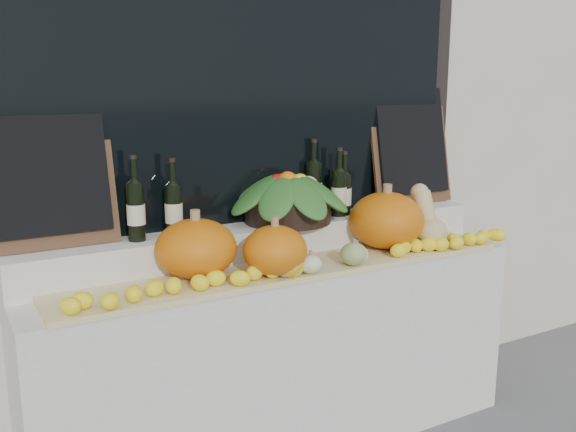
% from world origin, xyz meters
% --- Properties ---
extents(display_sill, '(2.30, 0.55, 0.88)m').
position_xyz_m(display_sill, '(0.00, 1.52, 0.44)').
color(display_sill, silver).
rests_on(display_sill, ground).
extents(rear_tier, '(2.30, 0.25, 0.16)m').
position_xyz_m(rear_tier, '(0.00, 1.68, 0.96)').
color(rear_tier, silver).
rests_on(rear_tier, display_sill).
extents(straw_bedding, '(2.10, 0.32, 0.02)m').
position_xyz_m(straw_bedding, '(0.00, 1.40, 0.89)').
color(straw_bedding, tan).
rests_on(straw_bedding, display_sill).
extents(pumpkin_left, '(0.43, 0.43, 0.24)m').
position_xyz_m(pumpkin_left, '(-0.42, 1.47, 1.03)').
color(pumpkin_left, orange).
rests_on(pumpkin_left, straw_bedding).
extents(pumpkin_right, '(0.40, 0.40, 0.27)m').
position_xyz_m(pumpkin_right, '(0.54, 1.45, 1.04)').
color(pumpkin_right, orange).
rests_on(pumpkin_right, straw_bedding).
extents(pumpkin_center, '(0.35, 0.35, 0.21)m').
position_xyz_m(pumpkin_center, '(-0.13, 1.34, 1.01)').
color(pumpkin_center, orange).
rests_on(pumpkin_center, straw_bedding).
extents(butternut_squash, '(0.16, 0.22, 0.30)m').
position_xyz_m(butternut_squash, '(0.74, 1.38, 1.02)').
color(butternut_squash, tan).
rests_on(butternut_squash, straw_bedding).
extents(decorative_gourds, '(0.46, 0.13, 0.16)m').
position_xyz_m(decorative_gourds, '(0.05, 1.28, 0.96)').
color(decorative_gourds, '#3B6A1F').
rests_on(decorative_gourds, straw_bedding).
extents(lemon_heap, '(2.20, 0.16, 0.06)m').
position_xyz_m(lemon_heap, '(0.00, 1.29, 0.94)').
color(lemon_heap, yellow).
rests_on(lemon_heap, straw_bedding).
extents(produce_bowl, '(0.62, 0.62, 0.25)m').
position_xyz_m(produce_bowl, '(0.12, 1.66, 1.16)').
color(produce_bowl, black).
rests_on(produce_bowl, rear_tier).
extents(wine_bottle_far_left, '(0.08, 0.08, 0.36)m').
position_xyz_m(wine_bottle_far_left, '(-0.61, 1.66, 1.17)').
color(wine_bottle_far_left, black).
rests_on(wine_bottle_far_left, rear_tier).
extents(wine_bottle_near_left, '(0.08, 0.08, 0.34)m').
position_xyz_m(wine_bottle_near_left, '(-0.44, 1.66, 1.16)').
color(wine_bottle_near_left, black).
rests_on(wine_bottle_near_left, rear_tier).
extents(wine_bottle_tall, '(0.08, 0.08, 0.38)m').
position_xyz_m(wine_bottle_tall, '(0.30, 1.73, 1.17)').
color(wine_bottle_tall, black).
rests_on(wine_bottle_tall, rear_tier).
extents(wine_bottle_near_right, '(0.08, 0.08, 0.34)m').
position_xyz_m(wine_bottle_near_right, '(0.40, 1.65, 1.16)').
color(wine_bottle_near_right, black).
rests_on(wine_bottle_near_right, rear_tier).
extents(wine_bottle_far_right, '(0.08, 0.08, 0.32)m').
position_xyz_m(wine_bottle_far_right, '(0.44, 1.67, 1.15)').
color(wine_bottle_far_right, black).
rests_on(wine_bottle_far_right, rear_tier).
extents(chalkboard_left, '(0.50, 0.15, 0.61)m').
position_xyz_m(chalkboard_left, '(-0.92, 1.74, 1.36)').
color(chalkboard_left, '#4C331E').
rests_on(chalkboard_left, rear_tier).
extents(chalkboard_right, '(0.50, 0.15, 0.61)m').
position_xyz_m(chalkboard_right, '(0.92, 1.74, 1.36)').
color(chalkboard_right, '#4C331E').
rests_on(chalkboard_right, rear_tier).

